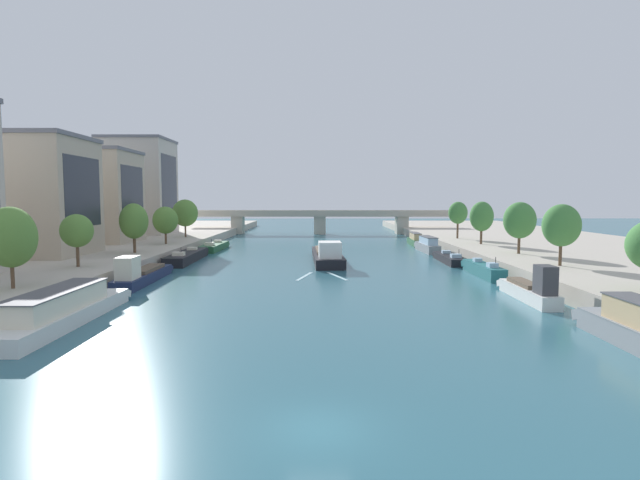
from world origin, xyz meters
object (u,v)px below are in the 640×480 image
(moored_boat_right_gap_after, at_px, (428,245))
(tree_left_end_of_row, at_px, (186,213))
(tree_left_by_lamp, at_px, (166,220))
(tree_right_far, at_px, (520,220))
(tree_right_midway, at_px, (458,213))
(moored_boat_left_downstream, at_px, (63,309))
(moored_boat_left_lone, at_px, (188,256))
(moored_boat_right_downstream, at_px, (531,289))
(moored_boat_right_upstream, at_px, (450,258))
(moored_boat_right_far, at_px, (415,240))
(barge_midriver, at_px, (328,255))
(bridge_far, at_px, (320,219))
(tree_left_past_mid, at_px, (134,221))
(tree_right_by_lamp, at_px, (562,225))
(tree_left_distant, at_px, (11,237))
(tree_right_nearest, at_px, (482,217))
(moored_boat_right_midway, at_px, (483,269))
(tree_left_third, at_px, (77,231))
(moored_boat_left_far, at_px, (215,247))
(moored_boat_left_near, at_px, (142,274))

(moored_boat_right_gap_after, distance_m, tree_left_end_of_row, 43.23)
(tree_left_by_lamp, xyz_separation_m, tree_right_far, (48.80, -13.71, 0.57))
(tree_left_end_of_row, distance_m, tree_right_midway, 48.60)
(moored_boat_left_downstream, bearing_deg, tree_left_by_lamp, 98.19)
(moored_boat_left_lone, height_order, moored_boat_right_downstream, moored_boat_right_downstream)
(moored_boat_right_upstream, height_order, tree_right_far, tree_right_far)
(moored_boat_left_lone, relative_size, moored_boat_right_far, 1.51)
(tree_left_end_of_row, height_order, tree_right_midway, tree_left_end_of_row)
(moored_boat_right_far, bearing_deg, tree_right_far, -75.15)
(moored_boat_right_downstream, xyz_separation_m, tree_left_by_lamp, (-41.31, 35.04, 4.30))
(barge_midriver, relative_size, bridge_far, 0.29)
(tree_left_past_mid, bearing_deg, tree_right_by_lamp, -14.30)
(tree_left_past_mid, bearing_deg, tree_left_by_lamp, 89.64)
(barge_midriver, height_order, moored_boat_right_gap_after, barge_midriver)
(barge_midriver, height_order, bridge_far, bridge_far)
(tree_left_distant, height_order, bridge_far, tree_left_distant)
(tree_left_distant, xyz_separation_m, bridge_far, (23.67, 83.12, -1.90))
(moored_boat_right_upstream, xyz_separation_m, tree_right_nearest, (7.18, 9.26, 5.31))
(tree_left_past_mid, bearing_deg, moored_boat_left_downstream, -78.30)
(tree_left_end_of_row, bearing_deg, bridge_far, 51.89)
(moored_boat_right_midway, relative_size, tree_left_third, 1.99)
(tree_right_midway, bearing_deg, tree_right_nearest, -86.86)
(moored_boat_left_far, distance_m, moored_boat_right_gap_after, 35.07)
(tree_left_distant, bearing_deg, moored_boat_right_downstream, 4.34)
(moored_boat_right_gap_after, relative_size, tree_right_by_lamp, 1.70)
(barge_midriver, relative_size, moored_boat_right_upstream, 1.63)
(barge_midriver, bearing_deg, tree_right_by_lamp, -33.06)
(moored_boat_right_upstream, relative_size, tree_left_past_mid, 1.80)
(tree_right_far, bearing_deg, tree_right_by_lamp, -91.29)
(tree_right_far, distance_m, tree_right_nearest, 13.43)
(moored_boat_left_far, relative_size, moored_boat_right_upstream, 1.10)
(moored_boat_right_downstream, bearing_deg, tree_left_distant, -175.66)
(tree_left_third, xyz_separation_m, tree_right_by_lamp, (49.52, 0.75, 0.52))
(moored_boat_left_near, relative_size, tree_right_by_lamp, 2.14)
(moored_boat_right_midway, distance_m, tree_right_midway, 32.99)
(moored_boat_right_upstream, bearing_deg, moored_boat_left_far, 155.34)
(moored_boat_right_midway, xyz_separation_m, tree_right_by_lamp, (6.74, -3.74, 5.09))
(tree_left_by_lamp, relative_size, tree_right_midway, 0.89)
(tree_right_nearest, bearing_deg, tree_left_past_mid, -165.65)
(barge_midriver, bearing_deg, moored_boat_right_upstream, 0.05)
(tree_right_by_lamp, bearing_deg, barge_midriver, 146.94)
(tree_right_by_lamp, xyz_separation_m, tree_right_midway, (-0.77, 35.74, 0.28))
(tree_right_nearest, relative_size, tree_right_midway, 1.01)
(tree_left_by_lamp, relative_size, bridge_far, 0.09)
(moored_boat_right_far, bearing_deg, moored_boat_left_far, -166.40)
(moored_boat_left_downstream, xyz_separation_m, tree_right_nearest, (42.20, 42.60, 4.79))
(barge_midriver, bearing_deg, bridge_far, 91.10)
(moored_boat_left_far, xyz_separation_m, moored_boat_right_downstream, (35.22, -41.60, 0.39))
(moored_boat_left_downstream, xyz_separation_m, moored_boat_right_upstream, (35.03, 33.34, -0.52))
(moored_boat_left_far, xyz_separation_m, tree_left_past_mid, (-6.17, -19.25, 5.11))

